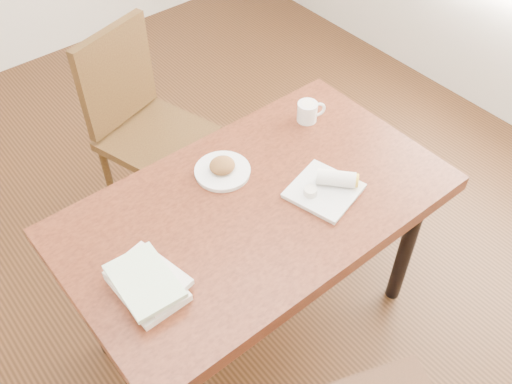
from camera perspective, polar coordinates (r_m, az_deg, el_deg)
ground at (r=2.53m, az=0.00°, el=-12.69°), size 4.00×5.00×0.01m
table at (r=1.98m, az=0.00°, el=-2.65°), size 1.32×0.77×0.75m
chair_far at (r=2.62m, az=-11.42°, el=7.23°), size 0.52×0.52×0.95m
plate_scone at (r=2.01m, az=-3.38°, el=2.30°), size 0.20×0.20×0.06m
coffee_mug at (r=2.22m, az=5.24°, el=8.04°), size 0.11×0.08×0.08m
plate_burrito at (r=1.96m, az=7.22°, el=0.53°), size 0.26×0.26×0.07m
book_stack at (r=1.71m, az=-10.87°, el=-8.88°), size 0.20×0.26×0.06m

